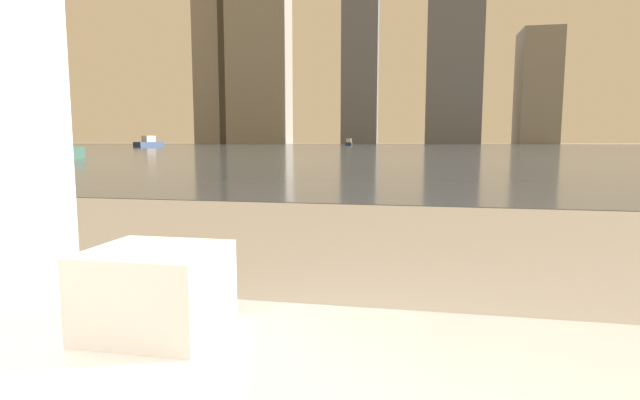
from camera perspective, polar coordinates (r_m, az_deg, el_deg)
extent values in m
cube|color=white|center=(1.02, -18.09, -12.99)|extent=(0.24, 0.21, 0.04)
cube|color=white|center=(1.01, -18.18, -10.85)|extent=(0.24, 0.21, 0.04)
cube|color=white|center=(1.00, -18.26, -8.66)|extent=(0.24, 0.21, 0.04)
cube|color=white|center=(0.99, -18.35, -6.41)|extent=(0.24, 0.21, 0.04)
cube|color=slate|center=(62.02, 10.75, 5.92)|extent=(180.00, 110.00, 0.01)
cube|color=navy|center=(81.77, 3.30, 6.42)|extent=(1.27, 3.09, 0.53)
cube|color=silver|center=(81.76, 3.31, 6.82)|extent=(0.84, 1.19, 0.60)
cube|color=#335647|center=(25.90, -27.99, 4.74)|extent=(1.90, 3.62, 0.60)
cube|color=silver|center=(25.89, -28.07, 6.16)|extent=(1.12, 1.45, 0.69)
cube|color=navy|center=(66.09, -18.98, 6.01)|extent=(2.37, 3.99, 0.66)
cube|color=silver|center=(66.09, -19.01, 6.62)|extent=(1.32, 1.63, 0.76)
cube|color=slate|center=(120.76, 4.63, 17.20)|extent=(7.93, 7.39, 45.18)
cube|color=gray|center=(121.22, 23.58, 11.67)|extent=(8.10, 10.24, 24.45)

